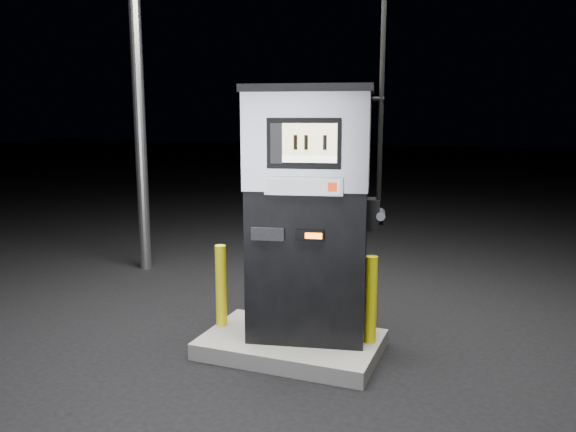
% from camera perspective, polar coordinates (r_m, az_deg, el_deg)
% --- Properties ---
extents(ground, '(80.00, 80.00, 0.00)m').
position_cam_1_polar(ground, '(5.35, 0.34, -13.65)').
color(ground, black).
rests_on(ground, ground).
extents(pump_island, '(1.60, 1.00, 0.15)m').
position_cam_1_polar(pump_island, '(5.32, 0.35, -12.91)').
color(pump_island, slate).
rests_on(pump_island, ground).
extents(fuel_dispenser, '(1.31, 0.89, 4.70)m').
position_cam_1_polar(fuel_dispenser, '(5.02, 2.10, 0.45)').
color(fuel_dispenser, black).
rests_on(fuel_dispenser, pump_island).
extents(bollard_left, '(0.14, 0.14, 0.79)m').
position_cam_1_polar(bollard_left, '(5.48, -6.82, -7.04)').
color(bollard_left, '#FEF70E').
rests_on(bollard_left, pump_island).
extents(bollard_right, '(0.14, 0.14, 0.79)m').
position_cam_1_polar(bollard_right, '(5.09, 8.41, -8.41)').
color(bollard_right, '#FEF70E').
rests_on(bollard_right, pump_island).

